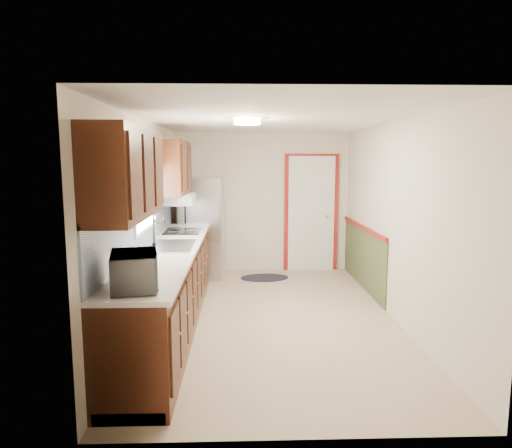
{
  "coord_description": "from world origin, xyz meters",
  "views": [
    {
      "loc": [
        -0.37,
        -5.42,
        1.93
      ],
      "look_at": [
        -0.19,
        0.14,
        1.15
      ],
      "focal_mm": 32.0,
      "sensor_mm": 36.0,
      "label": 1
    }
  ],
  "objects": [
    {
      "name": "ceiling_fixture",
      "position": [
        -0.3,
        -0.2,
        2.36
      ],
      "size": [
        0.3,
        0.3,
        0.06
      ],
      "primitive_type": "cylinder",
      "color": "#FFD88C",
      "rests_on": "room_shell"
    },
    {
      "name": "microwave",
      "position": [
        -1.2,
        -1.95,
        1.11
      ],
      "size": [
        0.39,
        0.56,
        0.35
      ],
      "primitive_type": "imported",
      "rotation": [
        0.0,
        0.0,
        1.8
      ],
      "color": "white",
      "rests_on": "kitchen_run"
    },
    {
      "name": "kitchen_run",
      "position": [
        -1.24,
        -0.29,
        0.81
      ],
      "size": [
        0.63,
        4.0,
        2.2
      ],
      "color": "#36170C",
      "rests_on": "ground"
    },
    {
      "name": "rug",
      "position": [
        0.01,
        1.9,
        0.01
      ],
      "size": [
        0.83,
        0.57,
        0.01
      ],
      "primitive_type": "ellipsoid",
      "rotation": [
        0.0,
        0.0,
        0.08
      ],
      "color": "black",
      "rests_on": "ground"
    },
    {
      "name": "refrigerator",
      "position": [
        -1.02,
        2.05,
        0.83
      ],
      "size": [
        0.71,
        0.7,
        1.65
      ],
      "rotation": [
        0.0,
        0.0,
        -0.03
      ],
      "color": "#B7B7BC",
      "rests_on": "ground"
    },
    {
      "name": "back_wall_trim",
      "position": [
        0.99,
        2.21,
        0.89
      ],
      "size": [
        1.12,
        2.3,
        2.08
      ],
      "color": "maroon",
      "rests_on": "ground"
    },
    {
      "name": "cooktop",
      "position": [
        -1.19,
        0.89,
        0.95
      ],
      "size": [
        0.48,
        0.58,
        0.02
      ],
      "primitive_type": "cube",
      "color": "black",
      "rests_on": "kitchen_run"
    },
    {
      "name": "room_shell",
      "position": [
        0.0,
        0.0,
        1.2
      ],
      "size": [
        3.2,
        5.2,
        2.52
      ],
      "color": "tan",
      "rests_on": "ground"
    }
  ]
}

